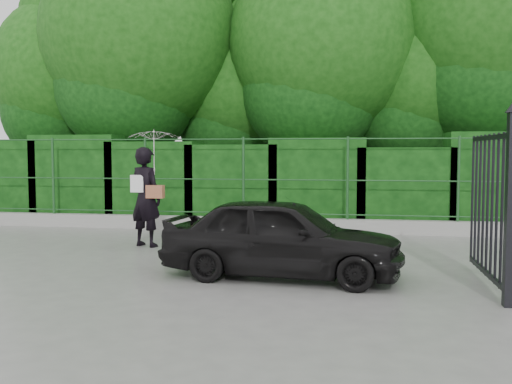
# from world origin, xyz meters

# --- Properties ---
(ground) EXTENTS (80.00, 80.00, 0.00)m
(ground) POSITION_xyz_m (0.00, 0.00, 0.00)
(ground) COLOR gray
(kerb) EXTENTS (14.00, 0.25, 0.30)m
(kerb) POSITION_xyz_m (0.00, 4.50, 0.15)
(kerb) COLOR #9E9E99
(kerb) RESTS_ON ground
(fence) EXTENTS (14.13, 0.06, 1.80)m
(fence) POSITION_xyz_m (0.22, 4.50, 1.20)
(fence) COLOR #1F4C22
(fence) RESTS_ON kerb
(hedge) EXTENTS (14.20, 1.20, 2.21)m
(hedge) POSITION_xyz_m (-0.02, 5.50, 1.03)
(hedge) COLOR black
(hedge) RESTS_ON ground
(trees) EXTENTS (17.10, 6.15, 8.08)m
(trees) POSITION_xyz_m (1.14, 7.74, 4.62)
(trees) COLOR black
(trees) RESTS_ON ground
(gate) EXTENTS (0.22, 2.33, 2.36)m
(gate) POSITION_xyz_m (4.60, -0.72, 1.19)
(gate) COLOR black
(gate) RESTS_ON ground
(woman) EXTENTS (1.01, 0.96, 2.19)m
(woman) POSITION_xyz_m (-0.90, 2.11, 1.41)
(woman) COLOR black
(woman) RESTS_ON ground
(car) EXTENTS (3.48, 1.70, 1.14)m
(car) POSITION_xyz_m (1.85, -0.11, 0.57)
(car) COLOR black
(car) RESTS_ON ground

